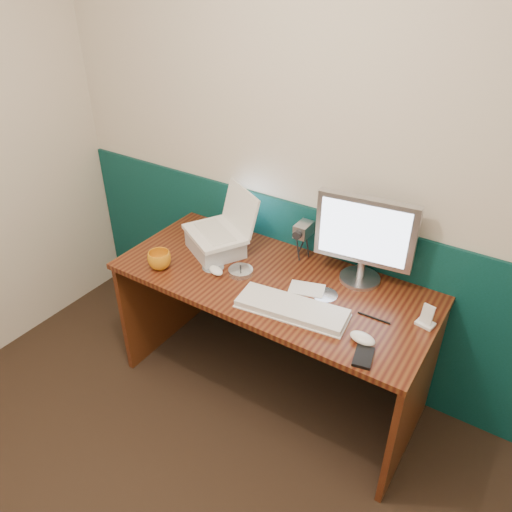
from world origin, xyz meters
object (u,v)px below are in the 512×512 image
Objects in this scene: mug at (159,260)px; camcorder at (303,240)px; laptop at (214,213)px; keyboard at (292,309)px; monitor at (365,239)px; desk at (271,337)px.

mug is 0.75m from camcorder.
laptop reaches higher than keyboard.
monitor is 1.03m from mug.
laptop is at bearing -154.48° from camcorder.
laptop is 0.37m from mug.
laptop is 0.70× the size of monitor.
camcorder is (0.02, 0.27, 0.48)m from desk.
laptop is at bearing -174.48° from monitor.
monitor reaches higher than desk.
monitor reaches higher than camcorder.
desk is 3.41× the size of monitor.
desk is at bearing 133.62° from keyboard.
mug is at bearing -160.56° from monitor.
monitor reaches higher than mug.
monitor is 3.96× the size of mug.
camcorder reaches higher than desk.
monitor is (0.36, 0.24, 0.61)m from desk.
desk is 13.49× the size of mug.
laptop is at bearing 63.12° from mug.
laptop reaches higher than mug.
laptop is at bearing 152.02° from keyboard.
monitor is 0.93× the size of keyboard.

